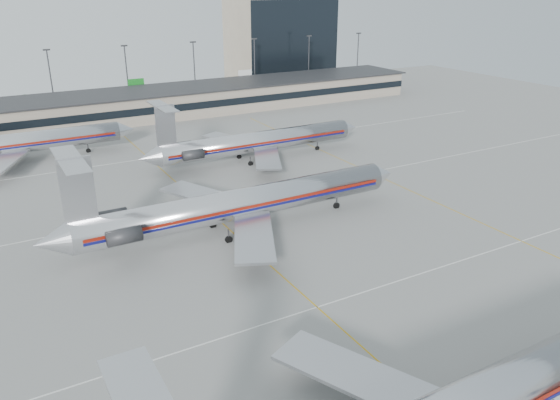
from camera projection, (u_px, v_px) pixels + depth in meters
ground at (382, 365)px, 45.44m from camera, size 260.00×260.00×0.00m
apron_markings at (317, 307)px, 53.52m from camera, size 160.00×0.15×0.02m
terminal at (106, 108)px, 123.54m from camera, size 162.00×17.00×6.25m
light_mast_row at (90, 75)px, 132.87m from camera, size 163.60×0.40×15.28m
distant_building at (279, 41)px, 172.59m from camera, size 30.00×20.00×25.00m
jet_second_row at (235, 204)px, 68.49m from camera, size 48.89×28.79×12.80m
jet_third_row at (254, 142)px, 96.44m from camera, size 42.90×26.39×11.73m
jet_back_row at (6, 144)px, 94.76m from camera, size 43.46×26.73×11.88m
belt_loader at (559, 374)px, 43.47m from camera, size 4.69×2.27×2.40m
ramp_worker_near at (550, 358)px, 44.69m from camera, size 0.81×0.86×1.97m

